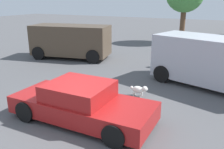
% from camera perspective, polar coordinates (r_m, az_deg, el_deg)
% --- Properties ---
extents(ground_plane, '(80.00, 80.00, 0.00)m').
position_cam_1_polar(ground_plane, '(7.62, -7.46, -10.53)').
color(ground_plane, '#515154').
extents(sedan_foreground, '(4.39, 1.91, 1.19)m').
position_cam_1_polar(sedan_foreground, '(7.37, -7.28, -6.78)').
color(sedan_foreground, maroon).
rests_on(sedan_foreground, ground_plane).
extents(dog, '(0.72, 0.27, 0.44)m').
position_cam_1_polar(dog, '(9.18, 6.49, -3.56)').
color(dog, white).
rests_on(dog, ground_plane).
extents(van_white, '(5.32, 3.32, 2.07)m').
position_cam_1_polar(van_white, '(10.75, 23.25, 2.99)').
color(van_white, '#B2B7C1').
rests_on(van_white, ground_plane).
extents(suv_dark, '(4.99, 2.90, 2.03)m').
position_cam_1_polar(suv_dark, '(15.13, -9.80, 8.00)').
color(suv_dark, '#4C3D2D').
rests_on(suv_dark, ground_plane).
extents(pedestrian, '(0.57, 0.27, 1.56)m').
position_cam_1_polar(pedestrian, '(13.30, 14.81, 5.55)').
color(pedestrian, navy).
rests_on(pedestrian, ground_plane).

